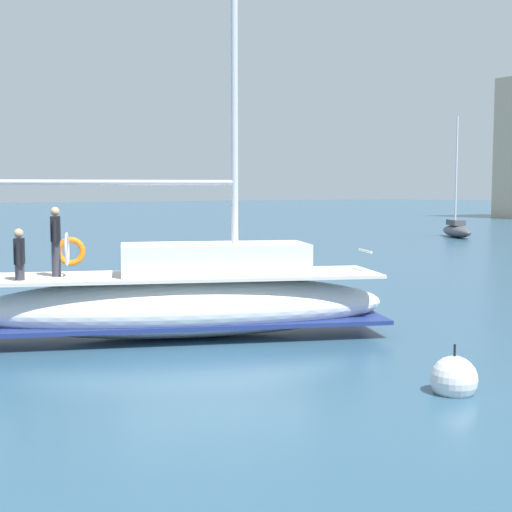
# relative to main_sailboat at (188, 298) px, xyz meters

# --- Properties ---
(ground_plane) EXTENTS (400.00, 400.00, 0.00)m
(ground_plane) POSITION_rel_main_sailboat_xyz_m (-1.54, 0.42, -0.92)
(ground_plane) COLOR #2D516B
(main_sailboat) EXTENTS (5.91, 9.78, 14.23)m
(main_sailboat) POSITION_rel_main_sailboat_xyz_m (0.00, 0.00, 0.00)
(main_sailboat) COLOR white
(main_sailboat) RESTS_ON ground
(moored_cutter_right) EXTENTS (5.23, 3.81, 8.87)m
(moored_cutter_right) POSITION_rel_main_sailboat_xyz_m (-21.67, 33.61, -0.32)
(moored_cutter_right) COLOR #4C4C51
(moored_cutter_right) RESTS_ON ground
(mooring_buoy) EXTENTS (0.80, 0.80, 1.00)m
(mooring_buoy) POSITION_rel_main_sailboat_xyz_m (6.72, 1.54, -0.68)
(mooring_buoy) COLOR silver
(mooring_buoy) RESTS_ON ground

